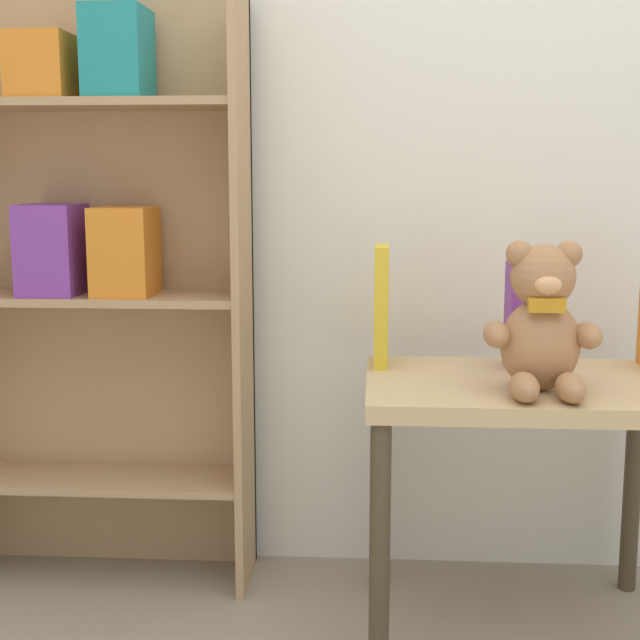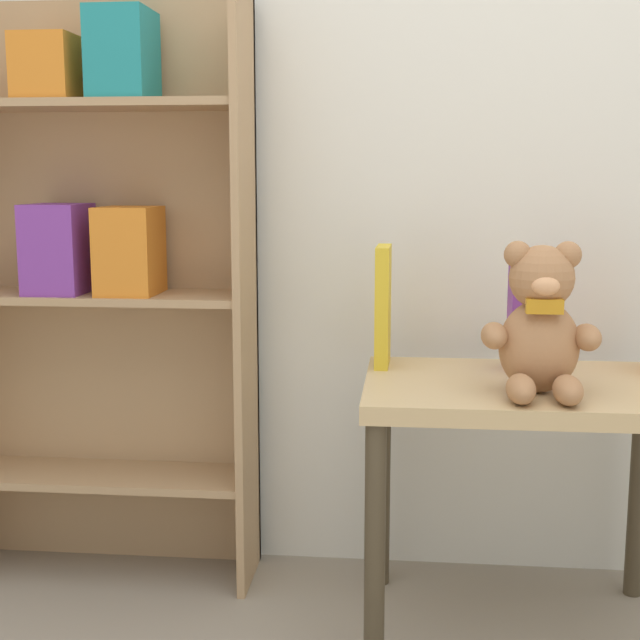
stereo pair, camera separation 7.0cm
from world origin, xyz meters
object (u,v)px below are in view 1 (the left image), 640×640
(teddy_bear, at_px, (542,324))
(book_standing_purple, at_px, (516,315))
(display_table, at_px, (522,419))
(bookshelf_side, at_px, (96,258))
(book_standing_yellow, at_px, (382,305))

(teddy_bear, bearing_deg, book_standing_purple, 94.31)
(display_table, bearing_deg, book_standing_purple, 90.00)
(bookshelf_side, distance_m, book_standing_yellow, 0.67)
(bookshelf_side, relative_size, display_table, 2.11)
(teddy_bear, bearing_deg, bookshelf_side, 162.05)
(display_table, bearing_deg, teddy_bear, -80.02)
(teddy_bear, xyz_separation_m, book_standing_yellow, (-0.31, 0.23, -0.00))
(display_table, height_order, book_standing_purple, book_standing_purple)
(display_table, relative_size, teddy_bear, 2.19)
(teddy_bear, relative_size, book_standing_purple, 1.27)
(bookshelf_side, distance_m, teddy_bear, 1.02)
(bookshelf_side, xyz_separation_m, teddy_bear, (0.97, -0.31, -0.09))
(bookshelf_side, xyz_separation_m, display_table, (0.95, -0.22, -0.31))
(bookshelf_side, relative_size, book_standing_purple, 5.90)
(bookshelf_side, height_order, book_standing_yellow, bookshelf_side)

